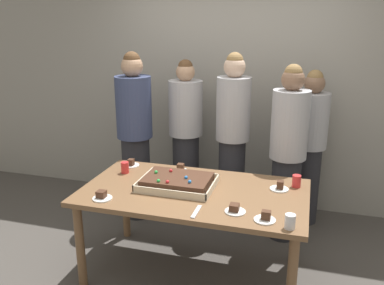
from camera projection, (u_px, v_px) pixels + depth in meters
ground_plane at (194, 273)px, 3.48m from camera, size 12.00×12.00×0.00m
interior_back_panel at (234, 73)px, 4.51m from camera, size 8.00×0.12×3.00m
party_table at (194, 200)px, 3.28m from camera, size 1.79×0.99×0.77m
sheet_cake at (177, 182)px, 3.31m from camera, size 0.60×0.44×0.11m
plated_slice_near_left at (180, 169)px, 3.64m from camera, size 0.15×0.15×0.08m
plated_slice_near_right at (265, 218)px, 2.76m from camera, size 0.15×0.15×0.07m
plated_slice_far_left at (102, 196)px, 3.10m from camera, size 0.15×0.15×0.06m
plated_slice_far_right at (131, 164)px, 3.78m from camera, size 0.15×0.15×0.07m
plated_slice_center_front at (280, 187)px, 3.26m from camera, size 0.15×0.15×0.08m
plated_slice_center_back at (235, 209)px, 2.89m from camera, size 0.15×0.15×0.06m
drink_cup_nearest at (297, 181)px, 3.31m from camera, size 0.07×0.07×0.10m
drink_cup_middle at (125, 168)px, 3.61m from camera, size 0.07×0.07×0.10m
drink_cup_far_end at (290, 222)px, 2.65m from camera, size 0.07×0.07×0.10m
cake_server_utensil at (196, 212)px, 2.89m from camera, size 0.03×0.20×0.01m
person_serving_front at (186, 137)px, 4.36m from camera, size 0.36×0.36×1.68m
person_green_shirt_behind at (135, 135)px, 4.24m from camera, size 0.37×0.37×1.77m
person_striped_tie_right at (232, 138)px, 4.09m from camera, size 0.34×0.34×1.78m
person_far_right_suit at (288, 152)px, 3.81m from camera, size 0.34×0.34×1.70m
person_back_corner at (309, 146)px, 4.14m from camera, size 0.34×0.34×1.61m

